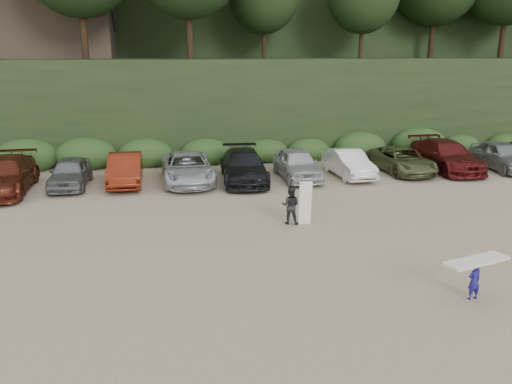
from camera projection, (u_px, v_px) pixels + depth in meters
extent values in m
plane|color=tan|center=(310.00, 252.00, 16.55)|extent=(120.00, 120.00, 0.00)
cube|color=black|center=(229.00, 101.00, 36.61)|extent=(80.00, 14.00, 6.00)
cube|color=black|center=(207.00, 37.00, 52.34)|extent=(90.00, 30.00, 16.00)
cube|color=#2B491E|center=(235.00, 152.00, 30.05)|extent=(46.20, 2.00, 1.20)
cube|color=brown|center=(55.00, 29.00, 35.16)|extent=(8.00, 6.00, 4.00)
imported|color=#5D2115|center=(5.00, 175.00, 23.42)|extent=(2.48, 5.70, 1.63)
imported|color=slate|center=(70.00, 173.00, 24.41)|extent=(1.72, 4.24, 1.44)
imported|color=maroon|center=(125.00, 169.00, 24.94)|extent=(1.70, 4.63, 1.51)
imported|color=silver|center=(188.00, 168.00, 25.25)|extent=(2.67, 5.47, 1.50)
imported|color=black|center=(244.00, 166.00, 25.46)|extent=(2.50, 5.53, 1.57)
imported|color=silver|center=(297.00, 164.00, 26.03)|extent=(1.94, 4.65, 1.57)
imported|color=white|center=(348.00, 163.00, 26.48)|extent=(1.76, 4.41, 1.43)
imported|color=#565E36|center=(402.00, 160.00, 27.42)|extent=(2.49, 4.98, 1.35)
imported|color=#571314|center=(446.00, 156.00, 27.92)|extent=(2.33, 5.68, 1.65)
imported|color=gray|center=(502.00, 156.00, 28.05)|extent=(2.18, 4.77, 1.59)
imported|color=navy|center=(474.00, 281.00, 13.23)|extent=(0.41, 0.29, 1.04)
cube|color=silver|center=(477.00, 261.00, 13.07)|extent=(1.98, 1.01, 0.08)
imported|color=black|center=(290.00, 205.00, 19.09)|extent=(0.87, 0.79, 1.46)
cube|color=white|center=(305.00, 203.00, 18.93)|extent=(0.49, 0.27, 1.72)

